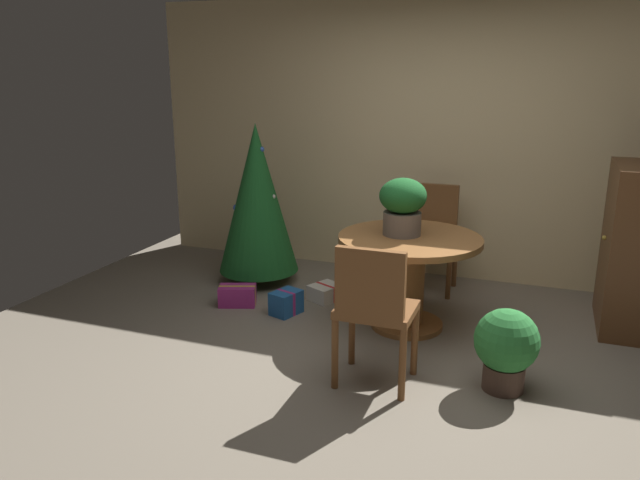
# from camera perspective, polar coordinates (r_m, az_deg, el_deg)

# --- Properties ---
(ground_plane) EXTENTS (6.60, 6.60, 0.00)m
(ground_plane) POSITION_cam_1_polar(r_m,az_deg,el_deg) (4.13, 6.69, -12.46)
(ground_plane) COLOR #756B5B
(back_wall_panel) EXTENTS (6.00, 0.10, 2.60)m
(back_wall_panel) POSITION_cam_1_polar(r_m,az_deg,el_deg) (5.85, 12.41, 9.04)
(back_wall_panel) COLOR beige
(back_wall_panel) RESTS_ON ground_plane
(round_dining_table) EXTENTS (1.08, 1.08, 0.73)m
(round_dining_table) POSITION_cam_1_polar(r_m,az_deg,el_deg) (4.69, 8.31, -2.37)
(round_dining_table) COLOR brown
(round_dining_table) RESTS_ON ground_plane
(flower_vase) EXTENTS (0.36, 0.36, 0.43)m
(flower_vase) POSITION_cam_1_polar(r_m,az_deg,el_deg) (4.61, 7.71, 3.37)
(flower_vase) COLOR #665B51
(flower_vase) RESTS_ON round_dining_table
(wooden_chair_near) EXTENTS (0.47, 0.39, 0.93)m
(wooden_chair_near) POSITION_cam_1_polar(r_m,az_deg,el_deg) (3.77, 5.05, -6.14)
(wooden_chair_near) COLOR brown
(wooden_chair_near) RESTS_ON ground_plane
(wooden_chair_far) EXTENTS (0.45, 0.39, 0.94)m
(wooden_chair_far) POSITION_cam_1_polar(r_m,az_deg,el_deg) (5.58, 10.44, 1.00)
(wooden_chair_far) COLOR brown
(wooden_chair_far) RESTS_ON ground_plane
(holiday_tree) EXTENTS (0.74, 0.74, 1.48)m
(holiday_tree) POSITION_cam_1_polar(r_m,az_deg,el_deg) (5.61, -5.89, 3.87)
(holiday_tree) COLOR brown
(holiday_tree) RESTS_ON ground_plane
(gift_box_cream) EXTENTS (0.31, 0.33, 0.14)m
(gift_box_cream) POSITION_cam_1_polar(r_m,az_deg,el_deg) (5.33, 0.54, -4.91)
(gift_box_cream) COLOR silver
(gift_box_cream) RESTS_ON ground_plane
(gift_box_blue) EXTENTS (0.25, 0.29, 0.19)m
(gift_box_blue) POSITION_cam_1_polar(r_m,az_deg,el_deg) (5.03, -3.18, -5.86)
(gift_box_blue) COLOR #1E569E
(gift_box_blue) RESTS_ON ground_plane
(gift_box_purple) EXTENTS (0.35, 0.27, 0.17)m
(gift_box_purple) POSITION_cam_1_polar(r_m,az_deg,el_deg) (5.25, -7.73, -5.17)
(gift_box_purple) COLOR #9E287A
(gift_box_purple) RESTS_ON ground_plane
(potted_plant) EXTENTS (0.40, 0.40, 0.53)m
(potted_plant) POSITION_cam_1_polar(r_m,az_deg,el_deg) (3.99, 17.00, -9.46)
(potted_plant) COLOR #4C382D
(potted_plant) RESTS_ON ground_plane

